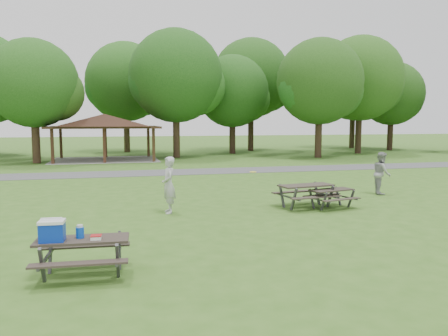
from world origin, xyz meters
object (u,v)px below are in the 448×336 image
Objects in this scene: picnic_table_near at (73,241)px; frisbee_thrower at (169,185)px; frisbee_catcher at (382,173)px; picnic_table_middle at (306,190)px.

frisbee_thrower is at bearing 65.28° from picnic_table_near.
picnic_table_near is 14.24m from frisbee_catcher.
frisbee_thrower reaches higher than picnic_table_middle.
picnic_table_middle is 4.85m from frisbee_catcher.
picnic_table_middle is at bearing 35.72° from picnic_table_near.
frisbee_thrower is (-5.03, 0.23, 0.34)m from picnic_table_middle.
picnic_table_middle is 1.21× the size of frisbee_catcher.
picnic_table_near is at bearing 144.67° from frisbee_catcher.
frisbee_catcher reaches higher than picnic_table_middle.
frisbee_catcher is (12.13, 7.45, 0.18)m from picnic_table_near.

